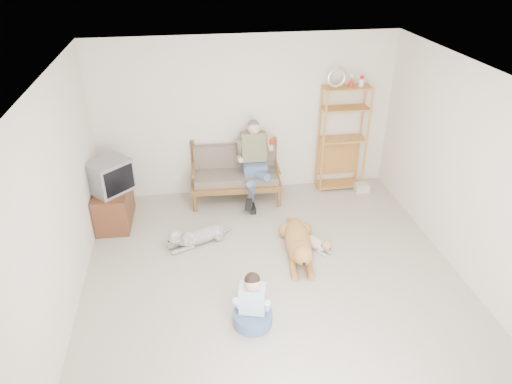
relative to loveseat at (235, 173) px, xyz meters
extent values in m
plane|color=beige|center=(0.25, -2.44, -0.49)|extent=(5.50, 5.50, 0.00)
plane|color=white|center=(0.25, -2.44, 2.21)|extent=(5.50, 5.50, 0.00)
plane|color=silver|center=(0.25, 0.31, 0.86)|extent=(5.00, 0.00, 5.00)
plane|color=silver|center=(-2.25, -2.44, 0.86)|extent=(0.00, 5.50, 5.50)
plane|color=silver|center=(2.75, -2.44, 0.86)|extent=(0.00, 5.50, 5.50)
cube|color=brown|center=(0.00, -0.07, -0.14)|extent=(1.54, 0.78, 0.10)
cube|color=#77685B|center=(0.00, -0.07, -0.02)|extent=(1.41, 0.68, 0.13)
cube|color=#77685B|center=(0.00, 0.17, 0.21)|extent=(1.38, 0.20, 0.45)
cylinder|color=brown|center=(0.00, 0.23, 0.41)|extent=(1.40, 0.13, 0.05)
cylinder|color=brown|center=(-0.70, -0.37, -0.34)|extent=(0.07, 0.07, 0.30)
cylinder|color=brown|center=(-0.70, 0.23, -0.01)|extent=(0.07, 0.07, 0.95)
cylinder|color=brown|center=(0.70, -0.37, -0.34)|extent=(0.07, 0.07, 0.30)
cylinder|color=brown|center=(0.70, 0.23, -0.01)|extent=(0.07, 0.07, 0.95)
cube|color=slate|center=(0.32, -0.09, 0.13)|extent=(0.39, 0.37, 0.19)
cube|color=#777453|center=(0.32, 0.00, 0.46)|extent=(0.41, 0.28, 0.51)
sphere|color=tan|center=(0.32, -0.02, 0.80)|extent=(0.20, 0.20, 0.20)
sphere|color=#544F4A|center=(0.32, 0.00, 0.84)|extent=(0.18, 0.18, 0.18)
cylinder|color=red|center=(0.58, -0.21, 0.63)|extent=(0.07, 0.07, 0.09)
cube|color=#C78A3E|center=(1.89, 0.11, 1.35)|extent=(0.78, 0.32, 0.03)
torus|color=silver|center=(1.68, 0.11, 1.52)|extent=(0.32, 0.05, 0.32)
cone|color=red|center=(1.94, 0.11, 1.45)|extent=(0.10, 0.10, 0.16)
cylinder|color=#C78A3E|center=(1.50, -0.04, 0.44)|extent=(0.04, 0.04, 1.85)
cylinder|color=#C78A3E|center=(1.50, 0.26, 0.44)|extent=(0.04, 0.04, 1.85)
cylinder|color=#C78A3E|center=(2.27, -0.04, 0.44)|extent=(0.04, 0.04, 1.85)
cylinder|color=#C78A3E|center=(2.27, 0.26, 0.44)|extent=(0.04, 0.04, 1.85)
cube|color=silver|center=(2.25, -0.13, -0.41)|extent=(0.24, 0.17, 0.15)
cube|color=#5B2F1D|center=(-1.97, -0.46, -0.19)|extent=(0.53, 0.92, 0.60)
cube|color=brown|center=(-2.21, -0.68, -0.19)|extent=(0.03, 0.40, 0.50)
cube|color=brown|center=(-2.21, -0.24, -0.19)|extent=(0.03, 0.40, 0.50)
cube|color=slate|center=(-1.95, -0.49, 0.36)|extent=(0.75, 0.75, 0.49)
cube|color=black|center=(-1.79, -0.67, 0.36)|extent=(0.38, 0.35, 0.39)
cube|color=white|center=(-1.00, 0.30, -0.19)|extent=(0.12, 0.02, 0.08)
ellipsoid|color=#C28343|center=(0.71, -1.62, -0.32)|extent=(0.50, 1.09, 0.33)
sphere|color=#C28343|center=(0.67, -1.93, -0.30)|extent=(0.33, 0.33, 0.33)
sphere|color=#C28343|center=(0.64, -2.19, -0.16)|extent=(0.26, 0.26, 0.26)
ellipsoid|color=#C28343|center=(0.62, -2.31, -0.18)|extent=(0.14, 0.20, 0.10)
cylinder|color=#C28343|center=(0.77, -1.10, -0.42)|extent=(0.15, 0.42, 0.05)
ellipsoid|color=#C28343|center=(0.55, -2.16, -0.16)|extent=(0.07, 0.09, 0.13)
ellipsoid|color=#C28343|center=(0.73, -2.18, -0.16)|extent=(0.07, 0.09, 0.13)
ellipsoid|color=white|center=(-0.65, -1.22, -0.37)|extent=(0.81, 0.53, 0.23)
sphere|color=white|center=(-0.87, -1.30, -0.36)|extent=(0.23, 0.23, 0.23)
sphere|color=white|center=(-1.04, -1.37, -0.26)|extent=(0.20, 0.20, 0.20)
ellipsoid|color=white|center=(-1.13, -1.41, -0.28)|extent=(0.16, 0.13, 0.08)
cylinder|color=white|center=(-0.30, -1.07, -0.44)|extent=(0.25, 0.23, 0.04)
ellipsoid|color=white|center=(-1.05, -1.30, -0.26)|extent=(0.07, 0.06, 0.10)
ellipsoid|color=white|center=(-1.00, -1.43, -0.26)|extent=(0.07, 0.06, 0.10)
ellipsoid|color=silver|center=(0.97, -1.62, -0.41)|extent=(0.36, 0.43, 0.16)
sphere|color=silver|center=(1.04, -1.72, -0.40)|extent=(0.16, 0.16, 0.16)
sphere|color=tan|center=(1.09, -1.80, -0.33)|extent=(0.14, 0.14, 0.14)
ellipsoid|color=tan|center=(1.12, -1.86, -0.34)|extent=(0.11, 0.12, 0.05)
cylinder|color=silver|center=(0.87, -1.45, -0.45)|extent=(0.14, 0.12, 0.02)
cone|color=tan|center=(1.04, -1.82, -0.29)|extent=(0.04, 0.04, 0.05)
cone|color=tan|center=(1.12, -1.77, -0.29)|extent=(0.04, 0.04, 0.05)
torus|color=red|center=(1.08, -1.79, -0.34)|extent=(0.13, 0.13, 0.02)
cylinder|color=slate|center=(-0.15, -2.95, -0.40)|extent=(0.47, 0.47, 0.17)
cube|color=silver|center=(-0.15, -2.93, -0.12)|extent=(0.34, 0.26, 0.36)
sphere|color=tan|center=(-0.15, -2.95, 0.13)|extent=(0.19, 0.19, 0.19)
sphere|color=black|center=(-0.15, -2.94, 0.16)|extent=(0.18, 0.18, 0.18)
camera|label=1|loc=(-0.73, -6.84, 3.56)|focal=32.00mm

